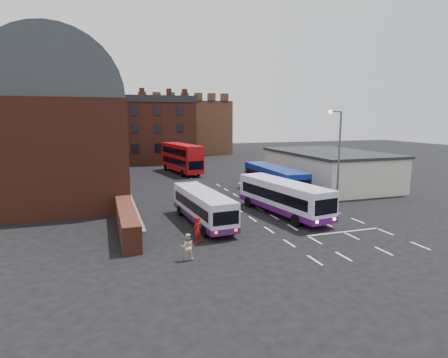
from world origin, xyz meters
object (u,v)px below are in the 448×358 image
object	(u,v)px
bus_white_inbound	(283,195)
pedestrian_beige	(187,247)
bus_blue	(274,179)
bus_red_double	(182,158)
pedestrian_red	(197,230)
bus_white_outbound	(203,205)
street_lamp	(337,151)

from	to	relation	value
bus_white_inbound	pedestrian_beige	size ratio (longest dim) A/B	6.80
bus_blue	bus_red_double	bearing A→B (deg)	-71.33
pedestrian_red	bus_red_double	bearing A→B (deg)	-140.41
pedestrian_red	pedestrian_beige	xyz separation A→B (m)	(-1.31, -2.74, -0.11)
bus_white_outbound	street_lamp	world-z (taller)	street_lamp
bus_white_inbound	pedestrian_red	bearing A→B (deg)	20.04
bus_white_inbound	street_lamp	size ratio (longest dim) A/B	1.22
bus_white_inbound	pedestrian_red	xyz separation A→B (m)	(-8.89, -4.88, -0.82)
street_lamp	pedestrian_red	size ratio (longest dim) A/B	4.94
bus_blue	street_lamp	world-z (taller)	street_lamp
bus_red_double	pedestrian_beige	bearing A→B (deg)	69.14
bus_white_outbound	bus_red_double	size ratio (longest dim) A/B	0.86
pedestrian_beige	bus_white_outbound	bearing A→B (deg)	-101.93
bus_white_inbound	bus_red_double	world-z (taller)	bus_red_double
bus_red_double	pedestrian_red	xyz separation A→B (m)	(-5.67, -31.86, -1.42)
bus_white_inbound	bus_red_double	bearing A→B (deg)	-91.93
bus_red_double	pedestrian_beige	world-z (taller)	bus_red_double
street_lamp	bus_white_outbound	bearing A→B (deg)	-177.91
street_lamp	pedestrian_beige	bearing A→B (deg)	-153.80
bus_blue	bus_white_inbound	bearing A→B (deg)	69.99
bus_white_outbound	bus_white_inbound	size ratio (longest dim) A/B	0.88
bus_white_inbound	bus_blue	xyz separation A→B (m)	(2.96, 7.81, 0.08)
bus_red_double	street_lamp	bearing A→B (deg)	98.00
pedestrian_red	pedestrian_beige	distance (m)	3.04
bus_red_double	pedestrian_red	distance (m)	32.39
bus_white_outbound	street_lamp	size ratio (longest dim) A/B	1.06
street_lamp	pedestrian_beige	size ratio (longest dim) A/B	5.59
street_lamp	bus_blue	bearing A→B (deg)	106.40
bus_red_double	street_lamp	world-z (taller)	street_lamp
street_lamp	pedestrian_red	bearing A→B (deg)	-161.03
bus_white_outbound	bus_blue	xyz separation A→B (m)	(10.26, 8.29, 0.28)
bus_white_outbound	pedestrian_beige	bearing A→B (deg)	-116.10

